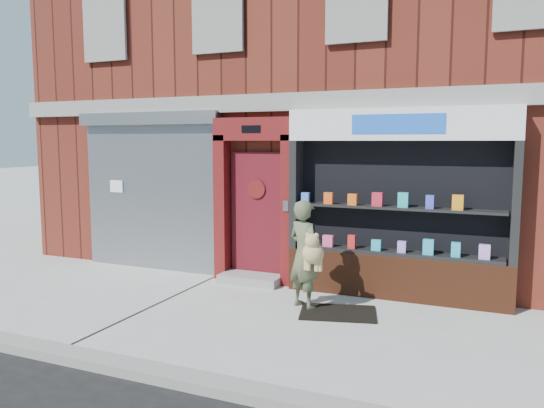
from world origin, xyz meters
The scene contains 8 objects.
ground centered at (0.00, 0.00, 0.00)m, with size 80.00×80.00×0.00m, color #9E9E99.
curb centered at (0.00, -2.15, 0.06)m, with size 60.00×0.30×0.12m, color gray.
building centered at (0.00, 5.99, 4.00)m, with size 12.00×8.16×8.00m.
shutter_bay centered at (-3.00, 1.93, 1.72)m, with size 3.10×0.30×3.04m.
red_door_bay centered at (-0.75, 1.86, 1.46)m, with size 1.52×0.58×2.90m.
pharmacy_bay centered at (1.75, 1.81, 1.37)m, with size 3.50×0.41×3.00m.
woman centered at (0.60, 0.74, 0.82)m, with size 0.71×0.64×1.63m.
doormat centered at (1.13, 0.67, 0.01)m, with size 1.08×0.76×0.03m, color black.
Camera 1 is at (3.19, -6.55, 2.48)m, focal length 35.00 mm.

